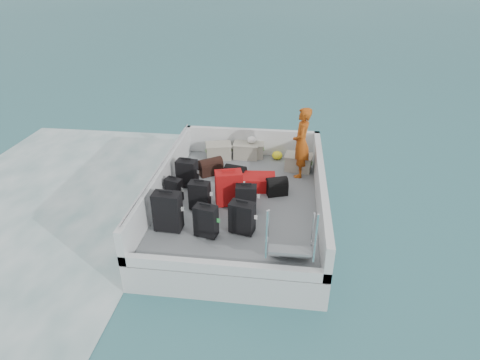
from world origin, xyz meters
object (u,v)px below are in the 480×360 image
at_px(crate_1, 246,151).
at_px(passenger, 301,143).
at_px(suitcase_0, 168,212).
at_px(suitcase_6, 242,218).
at_px(suitcase_4, 200,196).
at_px(suitcase_7, 246,199).
at_px(suitcase_2, 187,174).
at_px(crate_2, 251,150).
at_px(suitcase_1, 174,190).
at_px(suitcase_3, 206,221).
at_px(crate_3, 298,163).
at_px(suitcase_5, 229,188).
at_px(suitcase_8, 257,182).
at_px(crate_0, 219,152).

xyz_separation_m(crate_1, passenger, (1.40, -0.84, 0.67)).
height_order(suitcase_0, suitcase_6, suitcase_0).
relative_size(suitcase_4, suitcase_7, 1.04).
distance_m(suitcase_2, crate_2, 2.23).
height_order(suitcase_1, suitcase_4, suitcase_4).
height_order(suitcase_2, crate_2, suitcase_2).
height_order(suitcase_6, suitcase_7, suitcase_6).
xyz_separation_m(suitcase_0, suitcase_3, (0.76, -0.11, -0.08)).
bearing_deg(crate_1, suitcase_3, -95.83).
bearing_deg(crate_3, passenger, -84.95).
bearing_deg(suitcase_5, crate_2, 68.71).
bearing_deg(crate_1, suitcase_4, -104.46).
relative_size(suitcase_0, suitcase_7, 1.33).
bearing_deg(suitcase_5, crate_3, 35.27).
relative_size(suitcase_3, suitcase_7, 1.07).
distance_m(suitcase_0, suitcase_6, 1.43).
bearing_deg(crate_3, suitcase_5, -129.15).
relative_size(suitcase_7, suitcase_8, 0.75).
height_order(suitcase_7, suitcase_8, suitcase_7).
bearing_deg(suitcase_7, suitcase_8, 76.94).
xyz_separation_m(suitcase_0, crate_2, (1.27, 3.53, -0.22)).
relative_size(suitcase_0, passenger, 0.47).
height_order(suitcase_0, crate_0, suitcase_0).
relative_size(suitcase_6, crate_2, 1.05).
relative_size(suitcase_0, suitcase_5, 1.05).
bearing_deg(suitcase_5, suitcase_6, -83.34).
relative_size(suitcase_3, suitcase_6, 1.01).
height_order(crate_1, crate_3, crate_1).
bearing_deg(crate_1, suitcase_0, -108.03).
bearing_deg(crate_2, crate_0, -167.37).
bearing_deg(crate_1, suitcase_6, -85.06).
xyz_separation_m(suitcase_2, suitcase_4, (0.49, -0.92, -0.02)).
bearing_deg(suitcase_1, crate_0, 93.49).
relative_size(suitcase_2, suitcase_5, 0.86).
bearing_deg(suitcase_3, suitcase_1, 141.33).
xyz_separation_m(suitcase_7, suitcase_8, (0.15, 1.02, -0.14)).
xyz_separation_m(suitcase_4, suitcase_5, (0.58, 0.27, 0.07)).
xyz_separation_m(crate_1, crate_3, (1.38, -0.57, -0.00)).
distance_m(suitcase_0, suitcase_2, 1.73).
distance_m(suitcase_3, suitcase_7, 1.15).
relative_size(suitcase_2, suitcase_8, 0.82).
xyz_separation_m(suitcase_2, suitcase_7, (1.46, -0.90, -0.03)).
height_order(crate_3, passenger, passenger).
xyz_separation_m(suitcase_6, crate_1, (-0.29, 3.38, -0.13)).
bearing_deg(crate_0, suitcase_6, -72.64).
distance_m(suitcase_1, suitcase_5, 1.21).
bearing_deg(suitcase_3, suitcase_2, 126.12).
bearing_deg(suitcase_4, crate_0, 95.54).
bearing_deg(suitcase_8, suitcase_7, 166.38).
bearing_deg(crate_3, suitcase_8, -131.47).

